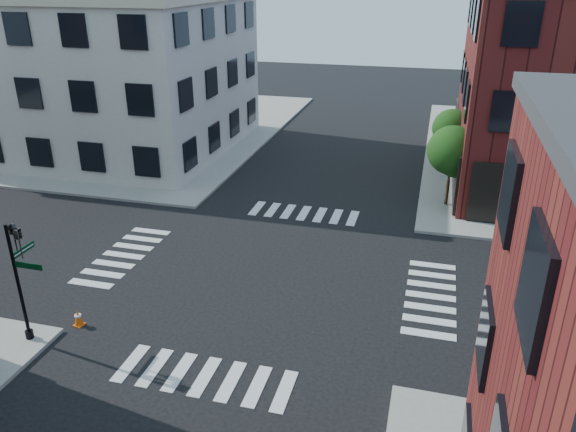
{
  "coord_description": "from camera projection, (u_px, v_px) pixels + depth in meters",
  "views": [
    {
      "loc": [
        6.42,
        -20.52,
        12.21
      ],
      "look_at": [
        0.72,
        0.9,
        2.5
      ],
      "focal_mm": 35.0,
      "sensor_mm": 36.0,
      "label": 1
    }
  ],
  "objects": [
    {
      "name": "ground",
      "position": [
        267.0,
        274.0,
        24.57
      ],
      "size": [
        120.0,
        120.0,
        0.0
      ],
      "primitive_type": "plane",
      "color": "black",
      "rests_on": "ground"
    },
    {
      "name": "traffic_cone",
      "position": [
        78.0,
        318.0,
        20.94
      ],
      "size": [
        0.41,
        0.41,
        0.65
      ],
      "rotation": [
        0.0,
        0.0,
        -0.19
      ],
      "color": "#EB550A",
      "rests_on": "ground"
    },
    {
      "name": "sidewalk_nw",
      "position": [
        104.0,
        125.0,
        48.08
      ],
      "size": [
        30.0,
        30.0,
        0.15
      ],
      "primitive_type": "cube",
      "color": "gray",
      "rests_on": "ground"
    },
    {
      "name": "tree_far",
      "position": [
        452.0,
        130.0,
        35.78
      ],
      "size": [
        2.43,
        2.43,
        4.07
      ],
      "color": "black",
      "rests_on": "ground"
    },
    {
      "name": "signal_pole",
      "position": [
        20.0,
        270.0,
        19.1
      ],
      "size": [
        1.29,
        1.24,
        4.6
      ],
      "color": "black",
      "rests_on": "ground"
    },
    {
      "name": "building_nw",
      "position": [
        81.0,
        71.0,
        41.01
      ],
      "size": [
        22.0,
        16.0,
        11.0
      ],
      "primitive_type": "cube",
      "color": "#BBB7AB",
      "rests_on": "ground"
    },
    {
      "name": "tree_near",
      "position": [
        453.0,
        153.0,
        30.35
      ],
      "size": [
        2.69,
        2.69,
        4.49
      ],
      "color": "black",
      "rests_on": "ground"
    }
  ]
}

